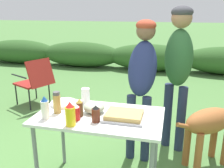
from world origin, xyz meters
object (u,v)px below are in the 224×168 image
standing_person_in_gray_fleece (178,63)px  dog (213,122)px  mayo_bottle (45,108)px  standing_person_in_olive_jacket (142,73)px  paper_cup_stack (86,96)px  camp_chair_green_behind_table (35,80)px  beer_bottle (80,108)px  bbq_sauce_bottle (96,114)px  food_tray (124,116)px  ketchup_bottle (75,112)px  folding_table (99,123)px  mixing_bowl (94,107)px  plate_stack (64,103)px  mustard_bottle (70,114)px  spice_jar (57,103)px

standing_person_in_gray_fleece → dog: 0.73m
mayo_bottle → standing_person_in_olive_jacket: standing_person_in_olive_jacket is taller
paper_cup_stack → camp_chair_green_behind_table: paper_cup_stack is taller
paper_cup_stack → dog: bearing=18.6°
beer_bottle → bbq_sauce_bottle: (0.17, -0.07, -0.01)m
dog → camp_chair_green_behind_table: bearing=-150.9°
standing_person_in_olive_jacket → dog: size_ratio=1.97×
food_tray → ketchup_bottle: (-0.39, -0.12, 0.04)m
folding_table → bbq_sauce_bottle: bearing=-84.2°
mixing_bowl → paper_cup_stack: (-0.14, 0.18, 0.03)m
standing_person_in_gray_fleece → plate_stack: bearing=-116.5°
paper_cup_stack → mustard_bottle: (0.04, -0.47, 0.02)m
ketchup_bottle → standing_person_in_olive_jacket: standing_person_in_olive_jacket is taller
paper_cup_stack → spice_jar: 0.32m
beer_bottle → mayo_bottle: bearing=-156.0°
food_tray → ketchup_bottle: ketchup_bottle is taller
standing_person_in_olive_jacket → camp_chair_green_behind_table: size_ratio=1.83×
mayo_bottle → standing_person_in_gray_fleece: (1.07, 1.07, 0.22)m
beer_bottle → spice_jar: 0.22m
bbq_sauce_bottle → standing_person_in_gray_fleece: bearing=58.1°
bbq_sauce_bottle → dog: 1.34m
mixing_bowl → camp_chair_green_behind_table: (-1.59, 1.68, -0.32)m
plate_stack → folding_table: bearing=-20.6°
mixing_bowl → mayo_bottle: mayo_bottle is taller
mixing_bowl → mustard_bottle: 0.31m
ketchup_bottle → camp_chair_green_behind_table: (-1.49, 1.86, -0.34)m
standing_person_in_olive_jacket → standing_person_in_gray_fleece: standing_person_in_gray_fleece is taller
standing_person_in_olive_jacket → camp_chair_green_behind_table: bearing=156.2°
ketchup_bottle → dog: size_ratio=0.19×
mustard_bottle → dog: mustard_bottle is taller
folding_table → beer_bottle: bearing=-158.3°
folding_table → mayo_bottle: bearing=-156.8°
ketchup_bottle → standing_person_in_gray_fleece: standing_person_in_gray_fleece is taller
food_tray → paper_cup_stack: paper_cup_stack is taller
paper_cup_stack → mayo_bottle: mayo_bottle is taller
paper_cup_stack → mixing_bowl: bearing=-51.6°
food_tray → ketchup_bottle: size_ratio=2.36×
mustard_bottle → beer_bottle: size_ratio=1.26×
food_tray → spice_jar: (-0.60, -0.02, 0.07)m
mayo_bottle → standing_person_in_gray_fleece: 1.53m
ketchup_bottle → spice_jar: size_ratio=0.74×
paper_cup_stack → mustard_bottle: 0.48m
mustard_bottle → beer_bottle: 0.19m
spice_jar → mayo_bottle: 0.14m
bbq_sauce_bottle → plate_stack: bearing=145.3°
food_tray → camp_chair_green_behind_table: 2.58m
food_tray → standing_person_in_olive_jacket: size_ratio=0.22×
mustard_bottle → paper_cup_stack: bearing=95.2°
camp_chair_green_behind_table → bbq_sauce_bottle: bearing=-113.3°
mixing_bowl → standing_person_in_olive_jacket: size_ratio=0.12×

